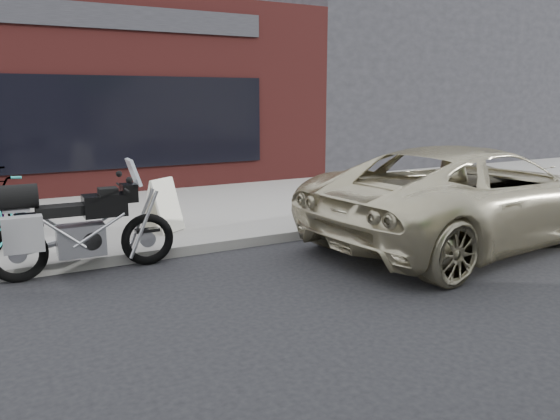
{
  "coord_description": "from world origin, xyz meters",
  "views": [
    {
      "loc": [
        -3.03,
        -3.27,
        2.24
      ],
      "look_at": [
        0.17,
        2.64,
        0.85
      ],
      "focal_mm": 35.0,
      "sensor_mm": 36.0,
      "label": 1
    }
  ],
  "objects": [
    {
      "name": "neighbour_building",
      "position": [
        10.0,
        14.0,
        3.0
      ],
      "size": [
        10.0,
        10.0,
        6.0
      ],
      "primitive_type": "cube",
      "color": "#26262B",
      "rests_on": "ground"
    },
    {
      "name": "near_sidewalk",
      "position": [
        0.0,
        7.0,
        0.07
      ],
      "size": [
        44.0,
        6.0,
        0.15
      ],
      "primitive_type": "cube",
      "color": "gray",
      "rests_on": "ground"
    },
    {
      "name": "motorcycle",
      "position": [
        -2.15,
        3.88,
        0.63
      ],
      "size": [
        2.31,
        0.75,
        1.46
      ],
      "rotation": [
        0.0,
        0.0,
        -0.02
      ],
      "color": "black",
      "rests_on": "ground"
    },
    {
      "name": "storefront",
      "position": [
        -2.0,
        13.98,
        2.25
      ],
      "size": [
        14.0,
        10.07,
        4.5
      ],
      "color": "#591F1C",
      "rests_on": "ground"
    },
    {
      "name": "sandwich_sign",
      "position": [
        -0.64,
        5.07,
        0.57
      ],
      "size": [
        0.71,
        0.7,
        0.84
      ],
      "rotation": [
        0.0,
        0.0,
        0.62
      ],
      "color": "white",
      "rests_on": "near_sidewalk"
    },
    {
      "name": "ground",
      "position": [
        0.0,
        0.0,
        0.0
      ],
      "size": [
        120.0,
        120.0,
        0.0
      ],
      "primitive_type": "plane",
      "color": "black",
      "rests_on": "ground"
    },
    {
      "name": "bicycle_front",
      "position": [
        -2.84,
        5.68,
        0.66
      ],
      "size": [
        1.06,
        2.04,
        1.02
      ],
      "primitive_type": "imported",
      "rotation": [
        0.0,
        0.0,
        -0.21
      ],
      "color": "gray",
      "rests_on": "near_sidewalk"
    },
    {
      "name": "minivan",
      "position": [
        3.5,
        2.6,
        0.76
      ],
      "size": [
        5.73,
        3.13,
        1.52
      ],
      "primitive_type": "imported",
      "rotation": [
        0.0,
        0.0,
        1.68
      ],
      "color": "#BCB392",
      "rests_on": "ground"
    }
  ]
}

